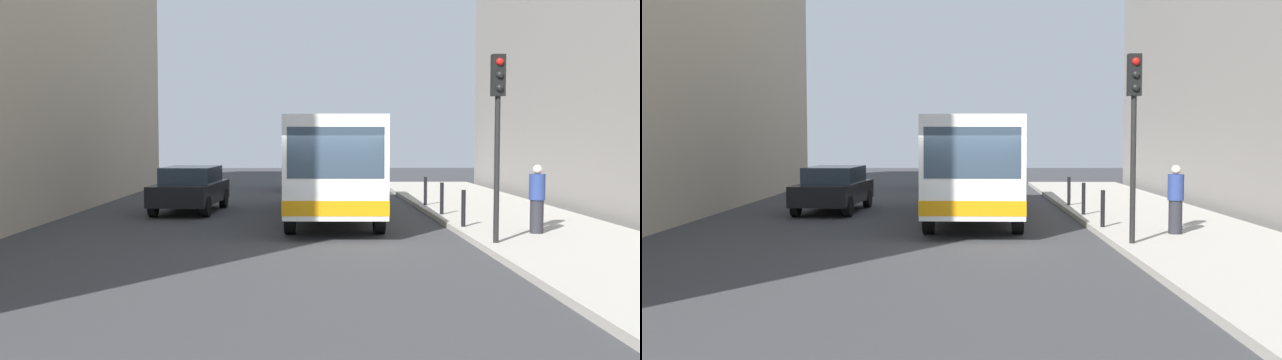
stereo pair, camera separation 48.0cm
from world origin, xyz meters
TOP-DOWN VIEW (x-y plane):
  - ground_plane at (0.00, 0.00)m, footprint 80.00×80.00m
  - sidewalk at (5.40, 0.00)m, footprint 4.40×40.00m
  - bus at (0.22, 5.03)m, footprint 2.81×11.08m
  - car_beside_bus at (-4.37, 6.60)m, footprint 2.12×4.52m
  - car_behind_bus at (-0.40, 16.80)m, footprint 2.03×4.48m
  - traffic_light at (3.55, -1.68)m, footprint 0.28×0.33m
  - bollard_near at (3.45, 1.23)m, footprint 0.11×0.11m
  - bollard_mid at (3.45, 4.26)m, footprint 0.11×0.11m
  - bollard_far at (3.45, 7.29)m, footprint 0.11×0.11m
  - pedestrian_near_signal at (4.94, -0.10)m, footprint 0.38×0.38m

SIDE VIEW (x-z plane):
  - ground_plane at x=0.00m, z-range 0.00..0.00m
  - sidewalk at x=5.40m, z-range 0.00..0.15m
  - bollard_near at x=3.45m, z-range 0.15..1.10m
  - bollard_mid at x=3.45m, z-range 0.15..1.10m
  - bollard_far at x=3.45m, z-range 0.15..1.10m
  - car_beside_bus at x=-4.37m, z-range 0.04..1.52m
  - car_behind_bus at x=-0.40m, z-range 0.04..1.52m
  - pedestrian_near_signal at x=4.94m, z-range 0.15..1.79m
  - bus at x=0.22m, z-range 0.23..3.23m
  - traffic_light at x=3.55m, z-range 0.96..5.06m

